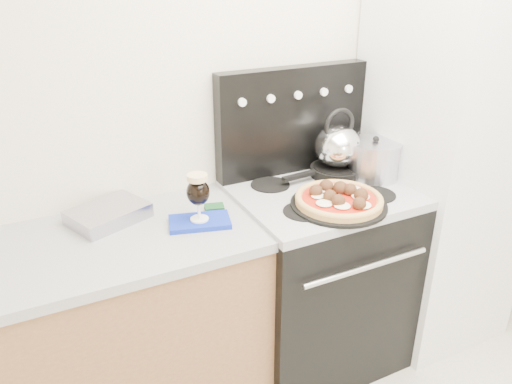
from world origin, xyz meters
TOP-DOWN VIEW (x-y plane):
  - room_shell at (0.00, 0.29)m, footprint 3.52×3.01m
  - base_cabinet at (-1.02, 1.20)m, footprint 1.45×0.60m
  - countertop at (-1.02, 1.20)m, footprint 1.48×0.63m
  - stove_body at (0.08, 1.18)m, footprint 0.76×0.65m
  - cooktop at (0.08, 1.18)m, footprint 0.76×0.65m
  - backguard at (0.08, 1.45)m, footprint 0.76×0.08m
  - fridge at (0.78, 1.15)m, footprint 0.64×0.68m
  - foil_sheet at (-0.82, 1.35)m, footprint 0.35×0.30m
  - oven_mitt at (-0.51, 1.15)m, footprint 0.27×0.20m
  - beer_glass at (-0.51, 1.15)m, footprint 0.11×0.11m
  - pizza_pan at (0.05, 1.01)m, footprint 0.48×0.48m
  - pizza at (0.05, 1.01)m, footprint 0.36×0.36m
  - skillet at (0.24, 1.29)m, footprint 0.26×0.26m
  - tea_kettle at (0.24, 1.29)m, footprint 0.22×0.22m
  - stock_pot at (0.37, 1.19)m, footprint 0.28×0.28m

SIDE VIEW (x-z plane):
  - base_cabinet at x=-1.02m, z-range 0.00..0.86m
  - stove_body at x=0.08m, z-range 0.00..0.88m
  - countertop at x=-1.02m, z-range 0.86..0.90m
  - cooktop at x=0.08m, z-range 0.88..0.92m
  - oven_mitt at x=-0.51m, z-range 0.90..0.92m
  - pizza_pan at x=0.05m, z-range 0.92..0.93m
  - foil_sheet at x=-0.82m, z-range 0.90..0.96m
  - skillet at x=0.24m, z-range 0.92..0.96m
  - fridge at x=0.78m, z-range 0.00..1.90m
  - pizza at x=0.05m, z-range 0.93..0.98m
  - stock_pot at x=0.37m, z-range 0.92..1.09m
  - beer_glass at x=-0.51m, z-range 0.92..1.12m
  - tea_kettle at x=0.24m, z-range 0.96..1.20m
  - backguard at x=0.08m, z-range 0.92..1.42m
  - room_shell at x=0.00m, z-range -0.01..2.51m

